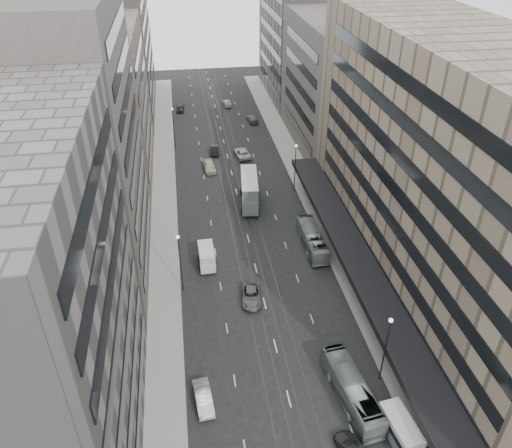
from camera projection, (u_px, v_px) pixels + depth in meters
ground at (277, 353)px, 53.95m from camera, size 220.00×220.00×0.00m
sidewalk_right at (304, 182)px, 86.51m from camera, size 4.00×125.00×0.15m
sidewalk_left at (164, 192)px, 83.39m from camera, size 4.00×125.00×0.15m
department_store at (457, 182)px, 55.21m from camera, size 19.20×60.00×30.00m
building_right_mid at (338, 85)px, 93.25m from camera, size 15.00×28.00×24.00m
building_right_far at (302, 38)px, 116.99m from camera, size 15.00×32.00×28.00m
building_left_a at (14, 327)px, 36.34m from camera, size 15.00×28.00×30.00m
building_left_b at (67, 149)px, 57.60m from camera, size 15.00×26.00×34.00m
building_left_c at (98, 106)px, 82.41m from camera, size 15.00×28.00×25.00m
building_left_d at (113, 48)px, 108.90m from camera, size 15.00×38.00×28.00m
lamp_right_near at (387, 342)px, 48.23m from camera, size 0.44×0.44×8.32m
lamp_right_far at (295, 162)px, 81.35m from camera, size 0.44×0.44×8.32m
lamp_left_near at (180, 257)px, 59.78m from camera, size 0.44×0.44×8.32m
lamp_left_far at (173, 124)px, 95.37m from camera, size 0.44×0.44×8.32m
bus_near at (352, 390)px, 48.11m from camera, size 3.66×10.52×2.87m
bus_far at (312, 239)px, 69.56m from camera, size 2.34×9.93×2.76m
double_decker at (249, 190)px, 78.86m from camera, size 3.57×9.19×4.90m
vw_microbus at (400, 429)px, 44.49m from camera, size 2.73×5.11×2.64m
panel_van at (207, 256)px, 65.98m from camera, size 2.27×4.48×2.80m
sedan_1 at (203, 398)px, 48.20m from camera, size 1.98×4.55×1.46m
sedan_2 at (251, 295)px, 60.73m from camera, size 2.87×5.18×1.37m
sedan_4 at (209, 166)px, 89.87m from camera, size 2.39×5.15×1.71m
sedan_5 at (215, 150)px, 95.89m from camera, size 1.68×4.26×1.38m
sedan_6 at (242, 153)px, 94.75m from camera, size 3.14×5.65×1.49m
sedan_7 at (252, 119)px, 109.74m from camera, size 2.25×4.92×1.40m
sedan_8 at (180, 108)px, 115.26m from camera, size 2.03×4.20×1.38m
sedan_9 at (227, 103)px, 118.13m from camera, size 1.99×4.37×1.39m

